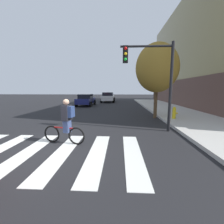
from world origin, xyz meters
The scene contains 8 objects.
ground_plane centered at (0.00, 0.00, 0.00)m, with size 120.00×120.00×0.00m, color black.
crosswalk_stripes centered at (-0.29, 0.00, 0.01)m, with size 7.37×3.56×0.01m.
sedan_mid centered at (-1.63, 14.46, 0.76)m, with size 2.03×4.25×1.47m.
sedan_far centered at (0.77, 20.17, 0.82)m, with size 2.18×4.63×1.60m.
cyclist centered at (0.71, 0.85, 0.84)m, with size 1.69×0.43×1.69m.
traffic_light_near centered at (4.27, 2.81, 2.86)m, with size 2.47×0.28×4.20m.
fire_hydrant centered at (6.25, 5.35, 0.53)m, with size 0.33×0.22×0.78m.
street_tree_near centered at (5.25, 6.30, 3.50)m, with size 2.92×2.92×5.19m.
Camera 1 is at (2.69, -4.48, 2.03)m, focal length 23.97 mm.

